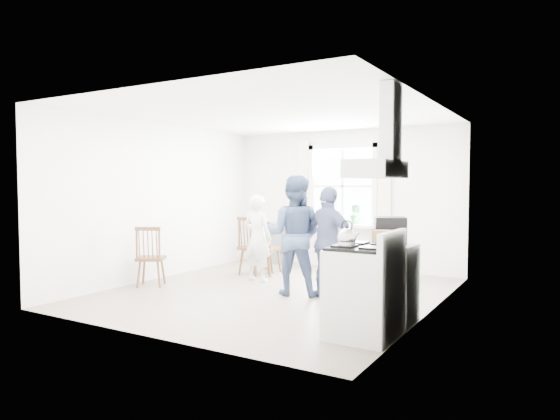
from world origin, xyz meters
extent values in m
cube|color=gray|center=(0.00, 0.00, -0.01)|extent=(4.62, 5.12, 0.02)
cube|color=white|center=(0.00, 2.52, 1.30)|extent=(4.62, 0.04, 2.64)
cube|color=white|center=(0.00, -2.52, 1.30)|extent=(4.62, 0.04, 2.64)
cube|color=white|center=(-2.27, 0.00, 1.30)|extent=(0.04, 5.12, 2.64)
cube|color=white|center=(2.27, 0.00, 1.30)|extent=(0.04, 5.12, 2.64)
cube|color=white|center=(0.00, 0.00, 2.61)|extent=(4.62, 5.12, 0.02)
cube|color=white|center=(0.00, 2.48, 1.55)|extent=(1.20, 0.02, 1.40)
cube|color=white|center=(0.00, 2.46, 2.29)|extent=(1.38, 0.09, 0.09)
cube|color=white|center=(0.00, 2.46, 0.81)|extent=(1.38, 0.09, 0.09)
cube|color=white|center=(-0.65, 2.46, 1.55)|extent=(0.09, 0.09, 1.58)
cube|color=white|center=(0.65, 2.46, 1.55)|extent=(0.09, 0.09, 1.58)
cube|color=white|center=(0.00, 2.38, 0.82)|extent=(1.38, 0.24, 0.06)
cube|color=#F4E7C8|center=(-0.82, 2.44, 1.60)|extent=(0.24, 0.05, 1.70)
cube|color=#F4E7C8|center=(0.82, 2.44, 1.60)|extent=(0.24, 0.05, 1.70)
cube|color=white|center=(2.02, -1.35, 1.74)|extent=(0.45, 0.76, 0.18)
cube|color=white|center=(2.17, -1.35, 2.21)|extent=(0.14, 0.30, 0.76)
cube|color=slate|center=(-1.40, 2.33, 0.40)|extent=(0.40, 0.30, 0.80)
cube|color=white|center=(1.91, -1.35, 0.46)|extent=(0.65, 0.76, 0.92)
cube|color=black|center=(1.91, -1.35, 0.94)|extent=(0.61, 0.72, 0.03)
cube|color=white|center=(2.20, -1.35, 1.02)|extent=(0.06, 0.76, 0.20)
cylinder|color=silver|center=(1.56, -1.35, 0.70)|extent=(0.02, 0.61, 0.02)
sphere|color=silver|center=(1.78, -1.52, 1.05)|extent=(0.19, 0.19, 0.19)
cylinder|color=silver|center=(1.78, -1.52, 0.99)|extent=(0.17, 0.17, 0.04)
torus|color=black|center=(1.78, -1.52, 1.16)|extent=(0.12, 0.03, 0.12)
cube|color=white|center=(1.98, -0.65, 0.45)|extent=(0.50, 0.55, 0.90)
cube|color=black|center=(1.94, -0.62, 0.98)|extent=(0.44, 0.42, 0.16)
cube|color=black|center=(1.94, -0.62, 1.14)|extent=(0.44, 0.42, 0.15)
cube|color=#A77B50|center=(2.00, -0.90, 0.99)|extent=(0.33, 0.28, 0.18)
cube|color=#4F2D19|center=(-0.97, 1.35, 0.43)|extent=(0.43, 0.41, 0.05)
cube|color=#4F2D19|center=(-0.98, 1.18, 0.69)|extent=(0.38, 0.09, 0.51)
cylinder|color=#4F2D19|center=(-0.97, 1.35, 0.21)|extent=(0.03, 0.03, 0.41)
cube|color=#4F2D19|center=(-1.05, 1.03, 0.47)|extent=(0.48, 0.46, 0.05)
cube|color=#4F2D19|center=(-1.07, 0.84, 0.75)|extent=(0.42, 0.11, 0.56)
cylinder|color=#4F2D19|center=(-1.05, 1.03, 0.22)|extent=(0.04, 0.04, 0.45)
cube|color=#4F2D19|center=(-1.90, -0.59, 0.43)|extent=(0.54, 0.54, 0.05)
cube|color=#4F2D19|center=(-1.81, -0.74, 0.69)|extent=(0.36, 0.25, 0.52)
cylinder|color=#4F2D19|center=(-1.90, -0.59, 0.21)|extent=(0.03, 0.03, 0.41)
imported|color=white|center=(-0.67, 0.57, 0.71)|extent=(0.54, 0.54, 1.42)
imported|color=#3F5075|center=(0.31, 0.03, 0.86)|extent=(1.01, 1.01, 1.71)
imported|color=navy|center=(0.83, 0.08, 0.78)|extent=(1.10, 1.10, 1.56)
imported|color=#306C35|center=(0.29, 2.36, 1.03)|extent=(0.22, 0.22, 0.37)
cube|color=#4F2D19|center=(-0.91, 1.06, 0.44)|extent=(0.53, 0.54, 0.05)
cube|color=#4F2D19|center=(-1.07, 0.98, 0.71)|extent=(0.22, 0.38, 0.53)
cylinder|color=#4F2D19|center=(-0.91, 1.06, 0.21)|extent=(0.04, 0.04, 0.42)
camera|label=1|loc=(3.76, -6.21, 1.59)|focal=32.00mm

